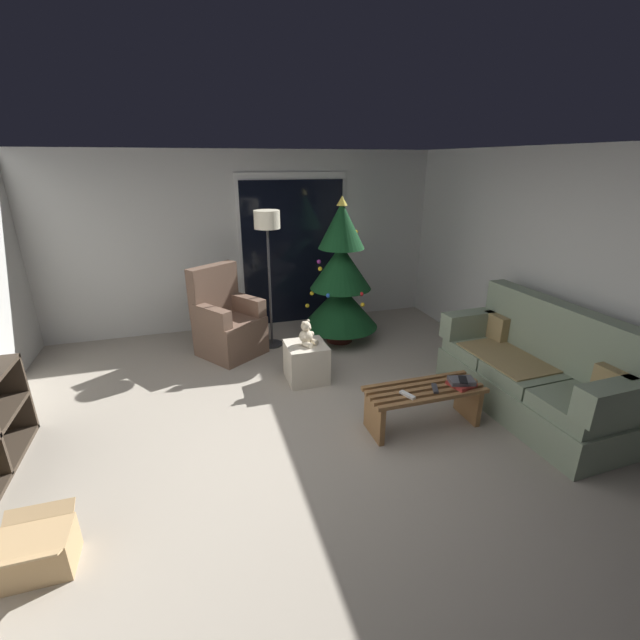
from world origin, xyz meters
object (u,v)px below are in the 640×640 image
object	(u,v)px
book_stack	(461,382)
cardboard_box_open_near_shelf	(36,553)
remote_white	(407,395)
christmas_tree	(341,280)
floor_lamp	(267,233)
teddy_bear_honey_by_tree	(301,347)
coffee_table	(424,401)
couch	(534,373)
armchair	(227,324)
remote_graphite	(435,388)
ottoman	(306,362)
teddy_bear_cream	(307,335)
cell_phone	(463,380)

from	to	relation	value
book_stack	cardboard_box_open_near_shelf	distance (m)	3.40
remote_white	christmas_tree	bearing A→B (deg)	-115.26
book_stack	floor_lamp	size ratio (longest dim) A/B	0.14
teddy_bear_honey_by_tree	cardboard_box_open_near_shelf	size ratio (longest dim) A/B	0.62
coffee_table	cardboard_box_open_near_shelf	distance (m)	3.07
couch	cardboard_box_open_near_shelf	size ratio (longest dim) A/B	4.26
couch	coffee_table	size ratio (longest dim) A/B	1.79
christmas_tree	teddy_bear_honey_by_tree	xyz separation A→B (m)	(-0.64, -0.32, -0.74)
armchair	floor_lamp	world-z (taller)	floor_lamp
christmas_tree	cardboard_box_open_near_shelf	xyz separation A→B (m)	(-2.94, -2.82, -0.73)
remote_graphite	floor_lamp	xyz separation A→B (m)	(-1.06, 2.32, 1.09)
christmas_tree	floor_lamp	world-z (taller)	christmas_tree
armchair	ottoman	world-z (taller)	armchair
remote_graphite	christmas_tree	distance (m)	2.25
ottoman	remote_white	bearing A→B (deg)	-65.66
armchair	teddy_bear_cream	bearing A→B (deg)	-52.42
floor_lamp	couch	bearing A→B (deg)	-47.14
remote_graphite	teddy_bear_cream	world-z (taller)	teddy_bear_cream
couch	christmas_tree	xyz separation A→B (m)	(-1.23, 2.21, 0.46)
remote_white	teddy_bear_honey_by_tree	bearing A→B (deg)	-97.05
teddy_bear_honey_by_tree	ottoman	bearing A→B (deg)	-98.75
remote_white	teddy_bear_cream	bearing A→B (deg)	-86.85
coffee_table	armchair	world-z (taller)	armchair
armchair	ottoman	xyz separation A→B (m)	(0.77, -1.00, -0.18)
remote_graphite	remote_white	size ratio (longest dim) A/B	1.00
couch	remote_white	size ratio (longest dim) A/B	12.60
armchair	teddy_bear_cream	world-z (taller)	armchair
cell_phone	remote_graphite	bearing A→B (deg)	-160.53
remote_white	book_stack	bearing A→B (deg)	161.08
couch	remote_graphite	size ratio (longest dim) A/B	12.60
book_stack	teddy_bear_honey_by_tree	xyz separation A→B (m)	(-1.04, 1.89, -0.32)
book_stack	armchair	distance (m)	2.96
cell_phone	ottoman	distance (m)	1.73
armchair	floor_lamp	size ratio (longest dim) A/B	0.63
teddy_bear_cream	cell_phone	bearing A→B (deg)	-48.60
couch	armchair	world-z (taller)	armchair
coffee_table	remote_graphite	bearing A→B (deg)	-38.12
couch	remote_white	bearing A→B (deg)	-178.78
remote_white	christmas_tree	size ratio (longest dim) A/B	0.08
couch	remote_white	distance (m)	1.39
ottoman	teddy_bear_honey_by_tree	bearing A→B (deg)	81.25
floor_lamp	ottoman	xyz separation A→B (m)	(0.19, -1.08, -1.29)
christmas_tree	teddy_bear_honey_by_tree	distance (m)	1.03
ottoman	teddy_bear_honey_by_tree	world-z (taller)	ottoman
book_stack	ottoman	bearing A→B (deg)	132.19
couch	coffee_table	xyz separation A→B (m)	(-1.17, 0.06, -0.13)
teddy_bear_cream	cardboard_box_open_near_shelf	world-z (taller)	teddy_bear_cream
armchair	teddy_bear_honey_by_tree	world-z (taller)	armchair
couch	cardboard_box_open_near_shelf	distance (m)	4.22
teddy_bear_cream	cardboard_box_open_near_shelf	xyz separation A→B (m)	(-2.20, -1.85, -0.42)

